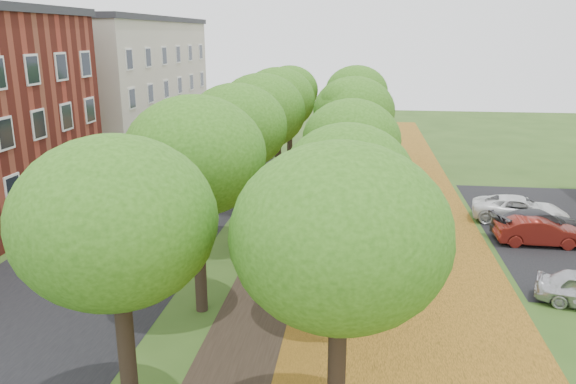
% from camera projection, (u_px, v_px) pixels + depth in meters
% --- Properties ---
extents(street_asphalt, '(8.00, 70.00, 0.01)m').
position_uv_depth(street_asphalt, '(149.00, 220.00, 28.36)').
color(street_asphalt, black).
rests_on(street_asphalt, ground).
extents(footpath, '(3.20, 70.00, 0.01)m').
position_uv_depth(footpath, '(296.00, 226.00, 27.44)').
color(footpath, black).
rests_on(footpath, ground).
extents(leaf_verge, '(7.50, 70.00, 0.01)m').
position_uv_depth(leaf_verge, '(400.00, 231.00, 26.83)').
color(leaf_verge, '#B57221').
rests_on(leaf_verge, ground).
extents(tree_row_west, '(4.32, 34.32, 6.81)m').
position_uv_depth(tree_row_west, '(250.00, 125.00, 26.37)').
color(tree_row_west, black).
rests_on(tree_row_west, ground).
extents(tree_row_east, '(4.32, 34.32, 6.81)m').
position_uv_depth(tree_row_east, '(353.00, 127.00, 25.78)').
color(tree_row_east, black).
rests_on(tree_row_east, ground).
extents(building_cream, '(10.30, 20.30, 10.40)m').
position_uv_depth(building_cream, '(113.00, 84.00, 45.30)').
color(building_cream, beige).
rests_on(building_cream, ground).
extents(car_red, '(3.75, 1.33, 1.23)m').
position_uv_depth(car_red, '(539.00, 231.00, 24.91)').
color(car_red, maroon).
rests_on(car_red, ground).
extents(car_grey, '(4.74, 3.10, 1.28)m').
position_uv_depth(car_grey, '(539.00, 224.00, 25.83)').
color(car_grey, '#36363B').
rests_on(car_grey, ground).
extents(car_white, '(4.88, 2.92, 1.27)m').
position_uv_depth(car_white, '(520.00, 210.00, 27.95)').
color(car_white, white).
rests_on(car_white, ground).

